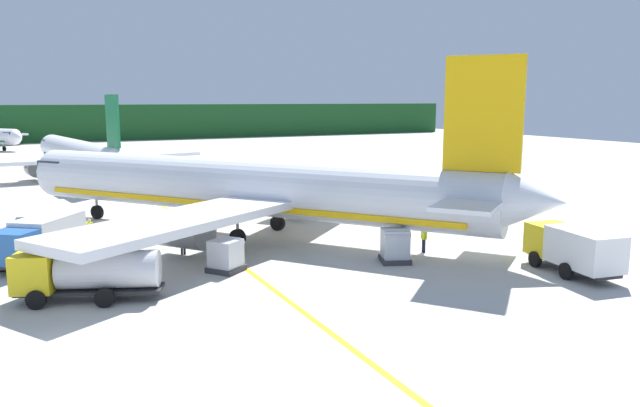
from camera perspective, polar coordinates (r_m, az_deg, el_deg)
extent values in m
cube|color=#B7B5AD|center=(72.29, -24.95, 1.18)|extent=(240.00, 320.00, 0.20)
cube|color=#19471E|center=(150.49, -25.66, 6.72)|extent=(216.00, 6.00, 8.24)
cylinder|color=silver|center=(42.84, -7.50, 1.60)|extent=(25.16, 30.71, 3.80)
cone|color=silver|center=(55.77, -24.17, 2.70)|extent=(4.32, 4.11, 3.61)
cone|color=silver|center=(35.92, 19.51, 0.21)|extent=(4.52, 4.51, 3.23)
cube|color=#192333|center=(54.01, -22.74, 3.51)|extent=(4.02, 3.88, 0.60)
cube|color=silver|center=(34.54, -13.12, -1.65)|extent=(16.11, 12.55, 0.50)
cylinder|color=slate|center=(37.97, -12.54, -2.45)|extent=(3.70, 3.88, 2.20)
cube|color=silver|center=(49.82, 0.28, 2.04)|extent=(14.84, 14.57, 0.50)
cylinder|color=slate|center=(48.42, -3.06, 0.37)|extent=(3.70, 3.88, 2.20)
cube|color=#F2B20C|center=(35.97, 14.99, 8.06)|extent=(2.99, 3.69, 6.50)
cube|color=silver|center=(36.39, 14.66, 0.57)|extent=(10.17, 8.92, 0.24)
cube|color=#F2B20C|center=(43.00, -7.47, 0.22)|extent=(22.79, 27.76, 0.36)
cylinder|color=black|center=(52.08, -20.06, -0.76)|extent=(0.95, 1.08, 1.10)
cylinder|color=gray|center=(51.95, -20.11, 0.11)|extent=(0.20, 0.20, 0.50)
cylinder|color=black|center=(40.43, -7.68, -3.14)|extent=(0.95, 1.08, 1.10)
cylinder|color=gray|center=(40.26, -7.70, -2.03)|extent=(0.20, 0.20, 0.50)
cylinder|color=black|center=(44.73, -3.97, -1.83)|extent=(0.95, 1.08, 1.10)
cylinder|color=gray|center=(44.58, -3.98, -0.83)|extent=(0.20, 0.20, 0.50)
cylinder|color=white|center=(80.77, -21.46, 4.39)|extent=(8.18, 30.23, 3.18)
cone|color=white|center=(96.40, -23.81, 4.99)|extent=(3.31, 2.49, 3.02)
cone|color=white|center=(65.01, -17.92, 3.75)|extent=(3.11, 3.09, 2.70)
cube|color=#192333|center=(94.56, -23.61, 5.36)|extent=(3.00, 2.43, 0.50)
cube|color=white|center=(77.68, -26.61, 3.43)|extent=(13.62, 4.86, 0.42)
cylinder|color=slate|center=(79.64, -25.10, 2.94)|extent=(2.26, 2.95, 1.84)
cube|color=white|center=(81.41, -15.92, 4.33)|extent=(13.98, 7.48, 0.42)
cylinder|color=slate|center=(82.20, -17.74, 3.58)|extent=(2.26, 2.95, 1.84)
cube|color=#19723F|center=(67.22, -18.78, 7.29)|extent=(0.91, 3.68, 5.44)
cube|color=white|center=(67.47, -18.59, 3.92)|extent=(9.03, 4.10, 0.20)
cube|color=#19723F|center=(80.85, -21.42, 3.77)|extent=(7.52, 27.24, 0.30)
cylinder|color=black|center=(92.10, -23.12, 3.31)|extent=(0.44, 0.96, 0.92)
cylinder|color=gray|center=(92.04, -23.14, 3.72)|extent=(0.17, 0.17, 0.42)
cylinder|color=black|center=(79.30, -22.65, 2.43)|extent=(0.44, 0.96, 0.92)
cylinder|color=gray|center=(79.23, -22.68, 2.91)|extent=(0.17, 0.17, 0.42)
cylinder|color=black|center=(80.36, -19.63, 2.70)|extent=(0.44, 0.96, 0.92)
cylinder|color=gray|center=(80.28, -19.66, 3.17)|extent=(0.17, 0.17, 0.42)
cone|color=white|center=(124.50, -26.28, 5.58)|extent=(3.30, 3.13, 2.76)
cube|color=#192333|center=(125.81, -26.77, 5.87)|extent=(3.07, 2.96, 0.46)
cylinder|color=black|center=(128.02, -27.35, 4.57)|extent=(0.72, 0.83, 0.84)
cylinder|color=gray|center=(127.98, -27.37, 4.84)|extent=(0.15, 0.15, 0.38)
cube|color=yellow|center=(37.85, 20.56, -3.10)|extent=(2.43, 2.09, 1.80)
cube|color=#192333|center=(38.43, 19.81, -2.32)|extent=(1.84, 0.34, 0.94)
cube|color=white|center=(35.67, 23.43, -3.89)|extent=(2.73, 4.25, 1.98)
cube|color=#262628|center=(36.58, 22.39, -5.22)|extent=(2.33, 5.94, 0.16)
cylinder|color=black|center=(37.19, 19.41, -4.91)|extent=(0.40, 0.93, 0.90)
cylinder|color=black|center=(38.54, 22.03, -4.57)|extent=(0.40, 0.93, 0.90)
cylinder|color=black|center=(35.25, 21.95, -5.86)|extent=(0.40, 0.93, 0.90)
cylinder|color=black|center=(36.66, 24.61, -5.46)|extent=(0.40, 0.93, 0.90)
cube|color=yellow|center=(31.86, -24.92, -5.73)|extent=(2.47, 2.70, 1.80)
cube|color=#192333|center=(32.08, -26.39, -5.07)|extent=(0.74, 1.75, 0.94)
cylinder|color=silver|center=(30.87, -19.06, -5.82)|extent=(4.98, 3.34, 1.80)
cube|color=#262628|center=(31.37, -20.56, -7.53)|extent=(6.79, 3.83, 0.16)
cylinder|color=black|center=(31.05, -24.95, -8.14)|extent=(0.94, 0.58, 0.90)
cylinder|color=black|center=(33.03, -23.64, -7.00)|extent=(0.94, 0.58, 0.90)
cylinder|color=black|center=(30.14, -19.46, -8.30)|extent=(0.94, 0.58, 0.90)
cylinder|color=black|center=(32.18, -18.48, -7.11)|extent=(0.94, 0.58, 0.90)
cube|color=#2659A5|center=(37.39, -26.60, -3.67)|extent=(2.84, 2.75, 1.80)
cube|color=#192333|center=(36.66, -27.43, -3.40)|extent=(1.54, 1.16, 0.94)
cube|color=white|center=(39.82, -23.94, -2.53)|extent=(4.39, 4.87, 2.04)
cube|color=#262628|center=(39.33, -24.56, -4.36)|extent=(4.92, 5.93, 0.16)
cylinder|color=black|center=(37.22, -24.84, -5.26)|extent=(0.76, 0.89, 0.90)
cylinder|color=black|center=(38.51, -27.52, -4.98)|extent=(0.76, 0.89, 0.90)
cylinder|color=black|center=(39.46, -22.50, -4.28)|extent=(0.76, 0.89, 0.90)
cylinder|color=black|center=(40.69, -25.11, -4.05)|extent=(0.76, 0.89, 0.90)
cube|color=#333338|center=(34.65, -8.75, -6.03)|extent=(2.37, 2.37, 0.30)
cube|color=silver|center=(34.42, -8.78, -4.59)|extent=(2.09, 2.09, 1.50)
cube|color=silver|center=(34.69, -8.30, -3.45)|extent=(1.39, 1.58, 0.55)
cube|color=#333338|center=(36.40, 6.98, -5.22)|extent=(2.18, 2.18, 0.30)
cube|color=#B2B7C1|center=(36.16, 7.02, -3.71)|extent=(1.92, 1.92, 1.68)
cube|color=#B2B7C1|center=(35.51, 7.22, -2.82)|extent=(1.63, 1.10, 0.55)
cylinder|color=#191E33|center=(38.72, -12.52, -4.06)|extent=(0.14, 0.14, 0.85)
cylinder|color=#191E33|center=(38.64, -12.76, -4.09)|extent=(0.14, 0.14, 0.85)
cube|color=orange|center=(38.51, -12.68, -3.00)|extent=(0.48, 0.32, 0.64)
cube|color=silver|center=(38.50, -12.68, -2.95)|extent=(0.49, 0.33, 0.06)
sphere|color=tan|center=(38.42, -12.70, -2.37)|extent=(0.23, 0.23, 0.23)
cylinder|color=orange|center=(38.62, -12.32, -2.90)|extent=(0.09, 0.09, 0.61)
cylinder|color=orange|center=(38.39, -13.04, -3.01)|extent=(0.09, 0.09, 0.61)
cylinder|color=#191E33|center=(42.98, -20.69, -3.07)|extent=(0.14, 0.14, 0.88)
cylinder|color=#191E33|center=(42.84, -20.55, -3.11)|extent=(0.14, 0.14, 0.88)
cube|color=#CCE519|center=(42.75, -20.68, -2.08)|extent=(0.42, 0.49, 0.66)
cube|color=silver|center=(42.75, -20.69, -2.04)|extent=(0.43, 0.50, 0.06)
sphere|color=tan|center=(42.67, -20.72, -1.49)|extent=(0.24, 0.24, 0.24)
cylinder|color=#CCE519|center=(42.96, -20.90, -2.00)|extent=(0.09, 0.09, 0.63)
cylinder|color=#CCE519|center=(42.53, -20.47, -2.08)|extent=(0.09, 0.09, 0.63)
cylinder|color=#191E33|center=(35.76, -17.78, -5.44)|extent=(0.14, 0.14, 0.85)
cylinder|color=#191E33|center=(35.74, -17.49, -5.44)|extent=(0.14, 0.14, 0.85)
cube|color=#CCE519|center=(35.57, -17.70, -4.29)|extent=(0.48, 0.32, 0.63)
cube|color=silver|center=(35.56, -17.70, -4.24)|extent=(0.49, 0.33, 0.06)
sphere|color=tan|center=(35.47, -17.73, -3.61)|extent=(0.23, 0.23, 0.23)
cylinder|color=#CCE519|center=(35.59, -18.13, -4.25)|extent=(0.09, 0.09, 0.60)
cylinder|color=#CCE519|center=(35.53, -17.26, -4.23)|extent=(0.09, 0.09, 0.60)
cylinder|color=#191E33|center=(38.78, 9.70, -3.93)|extent=(0.14, 0.14, 0.86)
cylinder|color=#191E33|center=(38.93, 9.57, -3.87)|extent=(0.14, 0.14, 0.86)
cube|color=#CCE519|center=(38.69, 9.67, -2.82)|extent=(0.26, 0.46, 0.64)
cube|color=silver|center=(38.68, 9.67, -2.77)|extent=(0.28, 0.47, 0.06)
sphere|color=tan|center=(38.60, 9.69, -2.18)|extent=(0.23, 0.23, 0.23)
cylinder|color=#CCE519|center=(38.45, 9.87, -2.85)|extent=(0.09, 0.09, 0.61)
cylinder|color=#CCE519|center=(38.91, 9.48, -2.69)|extent=(0.09, 0.09, 0.61)
cube|color=yellow|center=(38.10, -8.57, -4.80)|extent=(0.30, 60.00, 0.01)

